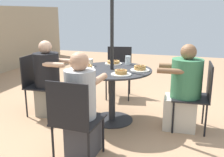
% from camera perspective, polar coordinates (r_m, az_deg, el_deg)
% --- Properties ---
extents(ground_plane, '(12.00, 12.00, 0.00)m').
position_cam_1_polar(ground_plane, '(3.82, 0.00, -9.04)').
color(ground_plane, tan).
extents(patio_table, '(1.09, 1.09, 0.75)m').
position_cam_1_polar(patio_table, '(3.63, 0.00, -0.75)').
color(patio_table, '#28282B').
rests_on(patio_table, ground).
extents(umbrella_pole, '(0.05, 0.05, 2.10)m').
position_cam_1_polar(umbrella_pole, '(3.54, 0.00, 6.74)').
color(umbrella_pole, black).
rests_on(umbrella_pole, ground).
extents(patio_chair_north, '(0.49, 0.49, 0.89)m').
position_cam_1_polar(patio_chair_north, '(3.55, 18.23, -2.93)').
color(patio_chair_north, black).
rests_on(patio_chair_north, ground).
extents(diner_north, '(0.41, 0.57, 1.13)m').
position_cam_1_polar(diner_north, '(3.54, 15.27, -2.79)').
color(diner_north, beige).
rests_on(diner_north, ground).
extents(patio_chair_east, '(0.54, 0.54, 0.89)m').
position_cam_1_polar(patio_chair_east, '(4.75, 1.51, 2.13)').
color(patio_chair_east, black).
rests_on(patio_chair_east, ground).
extents(patio_chair_south, '(0.49, 0.49, 0.89)m').
position_cam_1_polar(patio_chair_south, '(4.08, -15.80, -0.53)').
color(patio_chair_south, black).
rests_on(patio_chair_south, ground).
extents(diner_south, '(0.39, 0.55, 1.12)m').
position_cam_1_polar(diner_south, '(3.99, -13.53, -0.75)').
color(diner_south, gray).
rests_on(diner_south, ground).
extents(patio_chair_west, '(0.48, 0.48, 0.89)m').
position_cam_1_polar(patio_chair_west, '(2.65, -8.26, -8.22)').
color(patio_chair_west, black).
rests_on(patio_chair_west, ground).
extents(diner_west, '(0.53, 0.34, 1.14)m').
position_cam_1_polar(diner_west, '(2.80, -6.58, -6.61)').
color(diner_west, '#3D3D42').
rests_on(diner_west, ground).
extents(pancake_plate_a, '(0.26, 0.26, 0.08)m').
position_cam_1_polar(pancake_plate_a, '(3.53, 6.12, 2.17)').
color(pancake_plate_a, silver).
rests_on(pancake_plate_a, patio_table).
extents(pancake_plate_b, '(0.26, 0.26, 0.06)m').
position_cam_1_polar(pancake_plate_b, '(3.67, -5.83, 2.54)').
color(pancake_plate_b, silver).
rests_on(pancake_plate_b, patio_table).
extents(pancake_plate_c, '(0.26, 0.26, 0.06)m').
position_cam_1_polar(pancake_plate_c, '(3.94, 0.30, 3.50)').
color(pancake_plate_c, silver).
rests_on(pancake_plate_c, patio_table).
extents(pancake_plate_d, '(0.26, 0.26, 0.07)m').
position_cam_1_polar(pancake_plate_d, '(3.27, 1.98, 1.24)').
color(pancake_plate_d, silver).
rests_on(pancake_plate_d, patio_table).
extents(syrup_bottle, '(0.10, 0.07, 0.17)m').
position_cam_1_polar(syrup_bottle, '(3.33, -6.86, 2.07)').
color(syrup_bottle, '#602D0F').
rests_on(syrup_bottle, patio_table).
extents(coffee_cup, '(0.08, 0.08, 0.10)m').
position_cam_1_polar(coffee_cup, '(3.84, -4.76, 3.54)').
color(coffee_cup, beige).
rests_on(coffee_cup, patio_table).
extents(drinking_glass_a, '(0.08, 0.08, 0.13)m').
position_cam_1_polar(drinking_glass_a, '(3.91, 3.48, 4.00)').
color(drinking_glass_a, silver).
rests_on(drinking_glass_a, patio_table).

